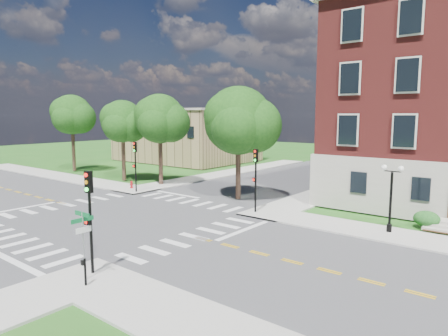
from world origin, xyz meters
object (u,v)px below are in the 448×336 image
Objects in this scene: traffic_signal_ne at (256,172)px; street_sign_pole at (83,232)px; twin_lamp_west at (391,194)px; fire_hydrant at (132,185)px; traffic_signal_nw at (135,160)px; push_button_post at (85,270)px; traffic_signal_se at (90,209)px.

traffic_signal_ne is 1.55× the size of street_sign_pole.
twin_lamp_west is 25.03m from fire_hydrant.
traffic_signal_nw reaches higher than fire_hydrant.
street_sign_pole is at bearing 147.37° from push_button_post.
twin_lamp_west is 18.21m from street_sign_pole.
traffic_signal_se and traffic_signal_ne have the same top height.
traffic_signal_ne reaches higher than street_sign_pole.
push_button_post is at bearing -43.47° from fire_hydrant.
push_button_post is (1.65, -15.59, -2.39)m from traffic_signal_ne.
traffic_signal_nw is (-14.24, 14.24, 0.00)m from traffic_signal_se.
traffic_signal_se is at bearing -119.83° from twin_lamp_west.
push_button_post is (15.22, -15.24, -2.39)m from traffic_signal_nw.
traffic_signal_se is at bearing -43.34° from fire_hydrant.
fire_hydrant is at bearing 136.23° from street_sign_pole.
traffic_signal_ne and traffic_signal_nw have the same top height.
push_button_post is at bearing -45.03° from traffic_signal_nw.
push_button_post is (0.55, -0.35, -1.51)m from street_sign_pole.
street_sign_pole is at bearing -43.77° from fire_hydrant.
street_sign_pole is (1.11, -15.24, -0.88)m from traffic_signal_ne.
traffic_signal_se and traffic_signal_nw have the same top height.
traffic_signal_ne is at bearing -174.64° from twin_lamp_west.
twin_lamp_west is (9.55, 0.90, -0.66)m from traffic_signal_ne.
traffic_signal_ne is 1.13× the size of twin_lamp_west.
push_button_post is at bearing -32.63° from street_sign_pole.
fire_hydrant is at bearing 177.88° from traffic_signal_ne.
traffic_signal_ne reaches higher than fire_hydrant.
traffic_signal_ne is 4.00× the size of push_button_post.
traffic_signal_se reaches higher than street_sign_pole.
traffic_signal_se reaches higher than fire_hydrant.
traffic_signal_nw is 3.40m from fire_hydrant.
traffic_signal_nw is 4.00× the size of push_button_post.
street_sign_pole is at bearing -56.03° from traffic_signal_se.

